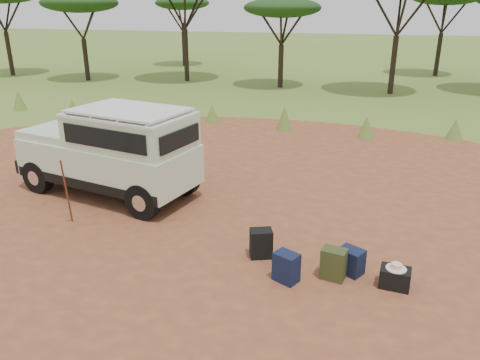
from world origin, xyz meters
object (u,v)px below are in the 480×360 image
(backpack_black, at_px, (261,243))
(duffel_navy, at_px, (351,261))
(backpack_navy, at_px, (286,267))
(safari_vehicle, at_px, (112,153))
(backpack_olive, at_px, (333,264))
(hard_case, at_px, (395,278))
(walking_staff, at_px, (67,192))

(backpack_black, bearing_deg, duffel_navy, -26.34)
(backpack_navy, relative_size, duffel_navy, 1.13)
(safari_vehicle, bearing_deg, duffel_navy, -8.01)
(safari_vehicle, xyz_separation_m, backpack_olive, (5.58, -2.41, -0.79))
(hard_case, bearing_deg, backpack_black, 176.86)
(backpack_olive, relative_size, hard_case, 1.15)
(walking_staff, relative_size, backpack_olive, 2.78)
(backpack_olive, bearing_deg, hard_case, 11.80)
(duffel_navy, bearing_deg, backpack_navy, -123.03)
(walking_staff, bearing_deg, backpack_navy, -37.62)
(walking_staff, height_order, backpack_navy, walking_staff)
(backpack_black, height_order, hard_case, backpack_black)
(backpack_navy, distance_m, duffel_navy, 1.19)
(backpack_navy, bearing_deg, hard_case, 36.28)
(backpack_black, xyz_separation_m, hard_case, (2.39, -0.37, -0.10))
(backpack_black, height_order, duffel_navy, backpack_black)
(backpack_black, relative_size, duffel_navy, 1.18)
(safari_vehicle, distance_m, duffel_navy, 6.30)
(backpack_navy, distance_m, hard_case, 1.82)
(walking_staff, xyz_separation_m, backpack_navy, (4.85, -0.87, -0.50))
(duffel_navy, bearing_deg, safari_vehicle, -171.20)
(walking_staff, xyz_separation_m, backpack_black, (4.25, -0.19, -0.49))
(backpack_olive, bearing_deg, backpack_black, 175.43)
(backpack_olive, distance_m, duffel_navy, 0.38)
(backpack_navy, height_order, backpack_olive, backpack_olive)
(backpack_olive, bearing_deg, walking_staff, -174.75)
(backpack_black, bearing_deg, safari_vehicle, 132.41)
(backpack_navy, bearing_deg, walking_staff, -163.91)
(safari_vehicle, relative_size, hard_case, 9.83)
(backpack_navy, relative_size, hard_case, 1.08)
(duffel_navy, bearing_deg, backpack_olive, -108.89)
(safari_vehicle, distance_m, backpack_navy, 5.58)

